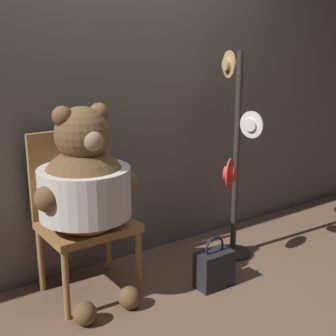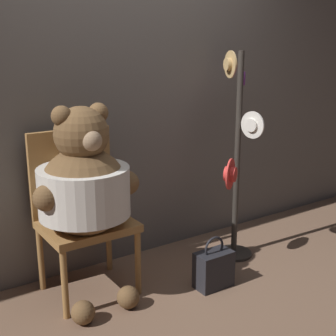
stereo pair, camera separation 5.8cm
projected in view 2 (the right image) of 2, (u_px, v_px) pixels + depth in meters
The scene contains 6 objects.
ground_plane at pixel (172, 294), 3.08m from camera, with size 14.00×14.00×0.00m, color brown.
wall_back at pixel (116, 104), 3.34m from camera, with size 8.00×0.10×2.35m.
chair at pixel (81, 207), 3.04m from camera, with size 0.56×0.47×1.06m.
teddy_bear at pixel (84, 186), 2.83m from camera, with size 0.68×0.60×1.26m.
hat_display_rack at pixel (236, 155), 3.44m from camera, with size 0.43×0.48×1.54m.
handbag_on_ground at pixel (214, 269), 3.14m from camera, with size 0.25×0.15×0.36m.
Camera 2 is at (-1.56, -2.26, 1.61)m, focal length 50.00 mm.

